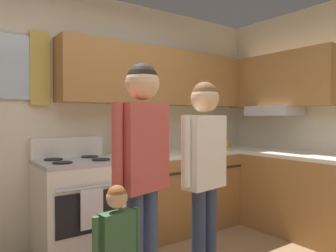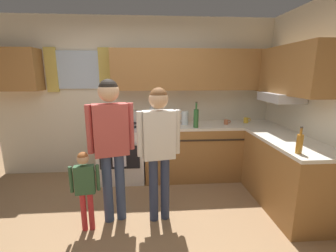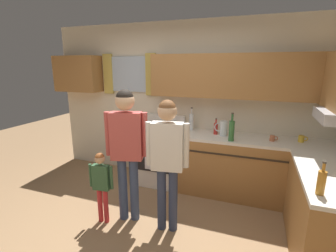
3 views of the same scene
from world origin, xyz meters
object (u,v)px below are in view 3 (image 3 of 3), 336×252
Objects in this scene: mug_mustard_yellow at (302,139)px; water_pitcher at (223,128)px; adult_holding_child at (127,141)px; adult_in_plaid at (167,151)px; bottle_tall_clear at (191,121)px; cup_terracotta at (273,138)px; bottle_oil_amber at (321,182)px; stove_oven at (160,155)px; bottle_sauce_red at (216,128)px; bottle_wine_green at (232,130)px; small_child at (101,180)px.

water_pitcher reaches higher than mug_mustard_yellow.
adult_in_plaid is (0.53, -0.03, -0.06)m from adult_holding_child.
adult_holding_child is (-0.45, -1.29, 0.00)m from bottle_tall_clear.
cup_terracotta is (1.21, -0.20, -0.10)m from bottle_tall_clear.
stove_oven is at bearing 143.86° from bottle_oil_amber.
bottle_sauce_red is at bearing 162.34° from water_pitcher.
bottle_wine_green is 3.62× the size of cup_terracotta.
bottle_wine_green is 1.60× the size of bottle_sauce_red.
adult_in_plaid is 1.71× the size of small_child.
bottle_oil_amber reaches higher than mug_mustard_yellow.
mug_mustard_yellow is at bearing 0.71° from bottle_sauce_red.
bottle_sauce_red is 1.86m from bottle_oil_amber.
mug_mustard_yellow is at bearing 2.74° from water_pitcher.
adult_holding_child reaches higher than adult_in_plaid.
adult_holding_child reaches higher than bottle_tall_clear.
cup_terracotta is at bearing 101.81° from bottle_oil_amber.
adult_holding_child is (-1.66, -1.09, 0.10)m from cup_terracotta.
water_pitcher is (-0.14, 0.23, -0.04)m from bottle_wine_green.
bottle_wine_green is at bearing 124.10° from bottle_oil_amber.
bottle_sauce_red is 1.45m from adult_holding_child.
stove_oven is 1.32m from bottle_wine_green.
stove_oven is 0.70× the size of adult_in_plaid.
adult_in_plaid is (0.07, -1.31, -0.06)m from bottle_tall_clear.
bottle_sauce_red reaches higher than cup_terracotta.
small_child is (-0.24, -1.30, 0.11)m from stove_oven.
bottle_tall_clear is 0.40× the size of small_child.
bottle_wine_green is at bearing 57.23° from adult_in_plaid.
water_pitcher is 1.50m from adult_holding_child.
water_pitcher is at bearing -177.26° from mug_mustard_yellow.
bottle_tall_clear is 1.28× the size of bottle_oil_amber.
bottle_wine_green reaches higher than water_pitcher.
water_pitcher is (0.53, -0.16, -0.03)m from bottle_tall_clear.
bottle_sauce_red is 2.04× the size of mug_mustard_yellow.
water_pitcher is at bearing -16.67° from bottle_tall_clear.
stove_oven reaches higher than small_child.
adult_in_plaid is 0.91m from small_child.
adult_in_plaid is at bearing -63.89° from stove_oven.
stove_oven is 0.66× the size of adult_holding_child.
bottle_wine_green is 0.96m from mug_mustard_yellow.
bottle_sauce_red is at bearing -16.39° from bottle_tall_clear.
bottle_tall_clear is at bearing 170.66° from cup_terracotta.
adult_in_plaid reaches higher than bottle_wine_green.
mug_mustard_yellow reaches higher than small_child.
stove_oven is 3.00× the size of bottle_tall_clear.
water_pitcher is (-1.05, -0.05, 0.07)m from mug_mustard_yellow.
water_pitcher is at bearing 0.32° from stove_oven.
mug_mustard_yellow is 1.93m from adult_in_plaid.
bottle_oil_amber is 2.28m from small_child.
adult_in_plaid is at bearing -105.92° from bottle_sauce_red.
bottle_tall_clear is at bearing 70.63° from adult_holding_child.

